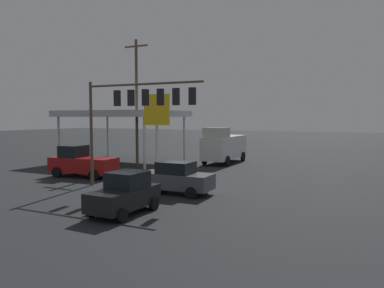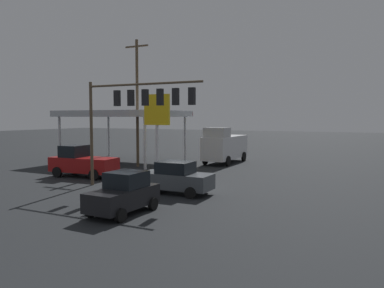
{
  "view_description": "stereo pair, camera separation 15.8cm",
  "coord_description": "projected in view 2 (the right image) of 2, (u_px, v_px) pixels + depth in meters",
  "views": [
    {
      "loc": [
        -11.36,
        21.02,
        4.58
      ],
      "look_at": [
        0.0,
        -2.0,
        2.72
      ],
      "focal_mm": 35.0,
      "sensor_mm": 36.0,
      "label": 1
    },
    {
      "loc": [
        -11.5,
        20.95,
        4.58
      ],
      "look_at": [
        0.0,
        -2.0,
        2.72
      ],
      "focal_mm": 35.0,
      "sensor_mm": 36.0,
      "label": 2
    }
  ],
  "objects": [
    {
      "name": "utility_pole",
      "position": [
        137.0,
        101.0,
        34.17
      ],
      "size": [
        2.4,
        0.26,
        11.56
      ],
      "color": "brown",
      "rests_on": "ground"
    },
    {
      "name": "price_sign",
      "position": [
        157.0,
        115.0,
        29.24
      ],
      "size": [
        2.22,
        0.27,
        6.35
      ],
      "color": "silver",
      "rests_on": "ground"
    },
    {
      "name": "ground_plane",
      "position": [
        178.0,
        188.0,
        24.15
      ],
      "size": [
        200.0,
        200.0,
        0.0
      ],
      "primitive_type": "plane",
      "color": "black"
    },
    {
      "name": "hatchback_crossing",
      "position": [
        124.0,
        194.0,
        17.74
      ],
      "size": [
        2.05,
        3.85,
        1.97
      ],
      "rotation": [
        0.0,
        0.0,
        1.54
      ],
      "color": "black",
      "rests_on": "ground"
    },
    {
      "name": "gas_station_canopy",
      "position": [
        124.0,
        114.0,
        37.9
      ],
      "size": [
        11.28,
        8.74,
        5.2
      ],
      "color": "#B2B7BC",
      "rests_on": "ground"
    },
    {
      "name": "traffic_signal_assembly",
      "position": [
        137.0,
        104.0,
        23.2
      ],
      "size": [
        8.31,
        0.43,
        6.89
      ],
      "color": "brown",
      "rests_on": "ground"
    },
    {
      "name": "sedan_waiting",
      "position": [
        176.0,
        178.0,
        22.31
      ],
      "size": [
        4.43,
        2.12,
        1.93
      ],
      "rotation": [
        0.0,
        0.0,
        0.02
      ],
      "color": "#474C51",
      "rests_on": "ground"
    },
    {
      "name": "pickup_parked",
      "position": [
        82.0,
        162.0,
        28.61
      ],
      "size": [
        5.33,
        2.55,
        2.4
      ],
      "rotation": [
        0.0,
        0.0,
        0.07
      ],
      "color": "maroon",
      "rests_on": "ground"
    },
    {
      "name": "delivery_truck",
      "position": [
        225.0,
        146.0,
        37.0
      ],
      "size": [
        2.6,
        6.82,
        3.58
      ],
      "rotation": [
        0.0,
        0.0,
        1.56
      ],
      "color": "silver",
      "rests_on": "ground"
    }
  ]
}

